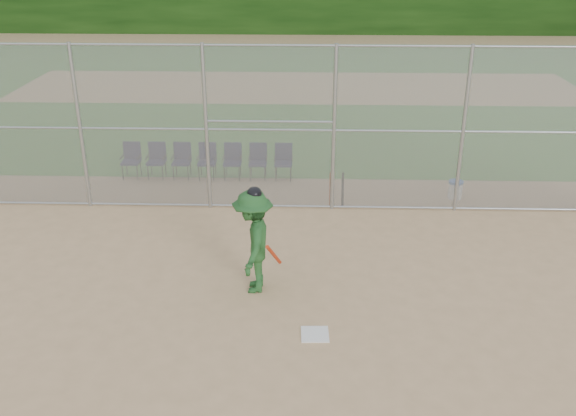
{
  "coord_description": "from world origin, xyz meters",
  "views": [
    {
      "loc": [
        0.37,
        -9.47,
        6.38
      ],
      "look_at": [
        0.0,
        2.5,
        1.1
      ],
      "focal_mm": 40.0,
      "sensor_mm": 36.0,
      "label": 1
    }
  ],
  "objects_px": {
    "chair_0": "(131,161)",
    "batter_at_plate": "(253,241)",
    "water_cooler": "(455,189)",
    "home_plate": "(315,334)"
  },
  "relations": [
    {
      "from": "batter_at_plate",
      "to": "water_cooler",
      "type": "height_order",
      "value": "batter_at_plate"
    },
    {
      "from": "water_cooler",
      "to": "home_plate",
      "type": "bearing_deg",
      "value": -120.64
    },
    {
      "from": "home_plate",
      "to": "water_cooler",
      "type": "xyz_separation_m",
      "value": [
        3.62,
        6.11,
        0.23
      ]
    },
    {
      "from": "chair_0",
      "to": "batter_at_plate",
      "type": "bearing_deg",
      "value": -56.6
    },
    {
      "from": "home_plate",
      "to": "chair_0",
      "type": "distance_m",
      "value": 8.88
    },
    {
      "from": "home_plate",
      "to": "batter_at_plate",
      "type": "relative_size",
      "value": 0.22
    },
    {
      "from": "water_cooler",
      "to": "chair_0",
      "type": "distance_m",
      "value": 8.7
    },
    {
      "from": "home_plate",
      "to": "chair_0",
      "type": "bearing_deg",
      "value": 124.3
    },
    {
      "from": "batter_at_plate",
      "to": "water_cooler",
      "type": "distance_m",
      "value": 6.68
    },
    {
      "from": "home_plate",
      "to": "batter_at_plate",
      "type": "bearing_deg",
      "value": 127.64
    }
  ]
}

